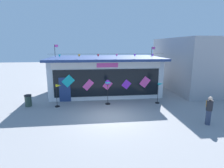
% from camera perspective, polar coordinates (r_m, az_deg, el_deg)
% --- Properties ---
extents(ground_plane, '(80.00, 80.00, 0.00)m').
position_cam_1_polar(ground_plane, '(11.66, -0.59, -10.53)').
color(ground_plane, gray).
extents(kite_shop_building, '(10.04, 6.11, 4.58)m').
position_cam_1_polar(kite_shop_building, '(17.27, -2.26, 3.02)').
color(kite_shop_building, silver).
rests_on(kite_shop_building, ground_plane).
extents(wind_spinner_far_left, '(0.54, 0.35, 1.74)m').
position_cam_1_polar(wind_spinner_far_left, '(13.77, -16.86, -2.36)').
color(wind_spinner_far_left, black).
rests_on(wind_spinner_far_left, ground_plane).
extents(wind_spinner_left, '(0.39, 0.39, 1.93)m').
position_cam_1_polar(wind_spinner_left, '(13.70, -1.38, -0.40)').
color(wind_spinner_left, black).
rests_on(wind_spinner_left, ground_plane).
extents(wind_spinner_center_left, '(0.59, 0.34, 1.67)m').
position_cam_1_polar(wind_spinner_center_left, '(14.51, 14.93, -1.91)').
color(wind_spinner_center_left, black).
rests_on(wind_spinner_center_left, ground_plane).
extents(person_near_camera, '(0.39, 0.48, 1.68)m').
position_cam_1_polar(person_near_camera, '(11.77, 28.55, -7.25)').
color(person_near_camera, '#333D56').
rests_on(person_near_camera, ground_plane).
extents(trash_bin, '(0.52, 0.52, 0.88)m').
position_cam_1_polar(trash_bin, '(14.89, -25.16, -4.80)').
color(trash_bin, '#2D4238').
rests_on(trash_bin, ground_plane).
extents(neighbour_building, '(5.56, 9.25, 5.23)m').
position_cam_1_polar(neighbour_building, '(20.86, 24.40, 5.95)').
color(neighbour_building, '#99999E').
rests_on(neighbour_building, ground_plane).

